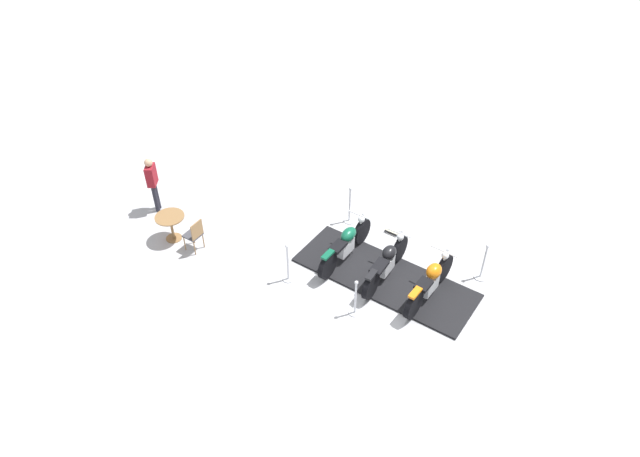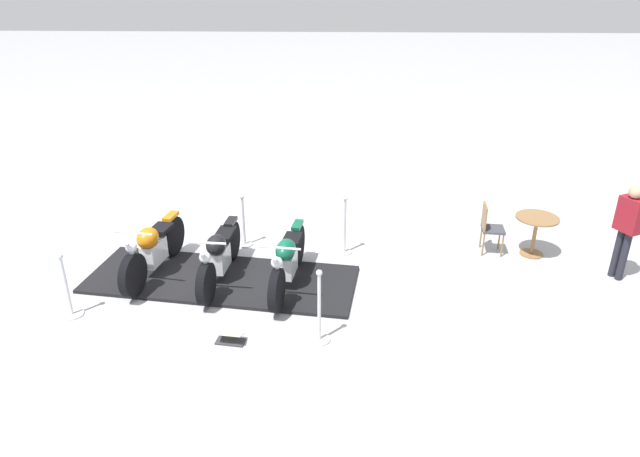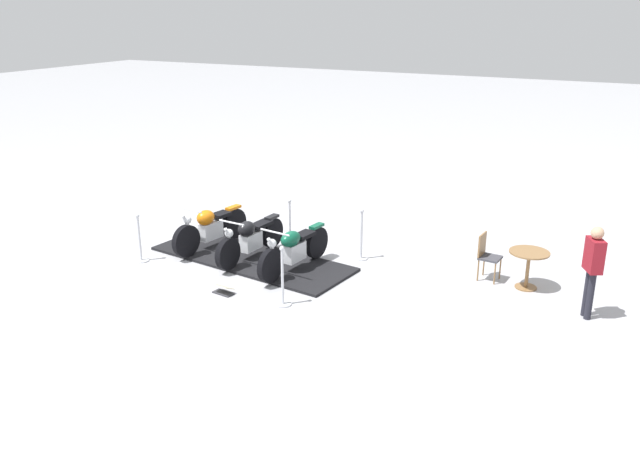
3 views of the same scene
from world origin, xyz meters
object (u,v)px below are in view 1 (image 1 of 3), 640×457
at_px(motorcycle_black, 386,263).
at_px(bystander_person, 152,180).
at_px(stanchion_left_rear, 288,267).
at_px(cafe_table, 171,222).
at_px(motorcycle_copper, 430,282).
at_px(motorcycle_forest, 346,244).
at_px(stanchion_right_front, 482,267).
at_px(stanchion_left_mid, 355,302).
at_px(stanchion_right_rear, 349,210).
at_px(cafe_chair_near_table, 195,234).
at_px(info_placard, 393,230).

distance_m(motorcycle_black, bystander_person, 6.79).
height_order(stanchion_left_rear, cafe_table, stanchion_left_rear).
distance_m(motorcycle_copper, motorcycle_forest, 2.34).
distance_m(stanchion_right_front, cafe_table, 8.02).
xyz_separation_m(stanchion_left_mid, stanchion_right_rear, (1.55, -3.01, 0.01)).
bearing_deg(stanchion_right_rear, cafe_chair_near_table, 43.67).
bearing_deg(bystander_person, cafe_table, -61.38).
height_order(motorcycle_copper, stanchion_left_mid, motorcycle_copper).
relative_size(motorcycle_copper, motorcycle_forest, 0.96).
distance_m(stanchion_right_front, stanchion_right_rear, 3.86).
bearing_deg(stanchion_left_rear, motorcycle_forest, -125.68).
distance_m(stanchion_right_front, cafe_chair_near_table, 7.26).
bearing_deg(stanchion_right_front, stanchion_left_rear, 28.24).
xyz_separation_m(motorcycle_copper, stanchion_right_rear, (2.89, -1.76, -0.14)).
bearing_deg(cafe_chair_near_table, stanchion_left_rear, -171.87).
distance_m(stanchion_left_rear, bystander_person, 4.76).
bearing_deg(motorcycle_forest, info_placard, -16.70).
xyz_separation_m(stanchion_left_mid, cafe_chair_near_table, (4.57, -0.12, 0.16)).
relative_size(motorcycle_black, stanchion_left_rear, 1.96).
distance_m(motorcycle_copper, stanchion_left_mid, 1.84).
bearing_deg(motorcycle_copper, motorcycle_black, 92.11).
bearing_deg(stanchion_right_rear, cafe_table, 36.18).
bearing_deg(bystander_person, stanchion_left_mid, -35.51).
bearing_deg(cafe_chair_near_table, bystander_person, -18.72).
xyz_separation_m(stanchion_right_front, stanchion_left_rear, (4.19, 2.25, 0.09)).
height_order(motorcycle_forest, stanchion_right_rear, stanchion_right_rear).
relative_size(motorcycle_forest, cafe_table, 2.97).
distance_m(stanchion_left_mid, cafe_chair_near_table, 4.58).
bearing_deg(stanchion_right_rear, info_placard, -175.73).
bearing_deg(info_placard, stanchion_left_rear, -112.22).
bearing_deg(motorcycle_black, stanchion_left_mid, 177.28).
distance_m(stanchion_right_front, info_placard, 2.64).
xyz_separation_m(stanchion_right_rear, info_placard, (-1.27, -0.09, -0.32)).
relative_size(cafe_table, bystander_person, 0.45).
distance_m(motorcycle_forest, cafe_table, 4.63).
xyz_separation_m(stanchion_left_mid, stanchion_left_rear, (1.91, -0.25, 0.04)).
height_order(motorcycle_black, cafe_table, motorcycle_black).
xyz_separation_m(motorcycle_black, motorcycle_forest, (1.16, -0.16, 0.02)).
xyz_separation_m(stanchion_left_rear, info_placard, (-1.63, -2.85, -0.35)).
bearing_deg(motorcycle_forest, stanchion_right_rear, 29.07).
relative_size(motorcycle_copper, motorcycle_black, 0.98).
relative_size(motorcycle_black, cafe_table, 2.91).
xyz_separation_m(motorcycle_forest, cafe_table, (4.42, 1.37, 0.05)).
distance_m(stanchion_left_mid, bystander_person, 6.69).
height_order(motorcycle_forest, stanchion_left_rear, stanchion_left_rear).
bearing_deg(motorcycle_forest, motorcycle_black, -90.56).
bearing_deg(stanchion_left_mid, info_placard, -84.81).
bearing_deg(motorcycle_forest, stanchion_right_front, -66.43).
height_order(stanchion_right_rear, cafe_chair_near_table, stanchion_right_rear).
xyz_separation_m(motorcycle_forest, stanchion_left_mid, (-0.97, 1.56, -0.14)).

